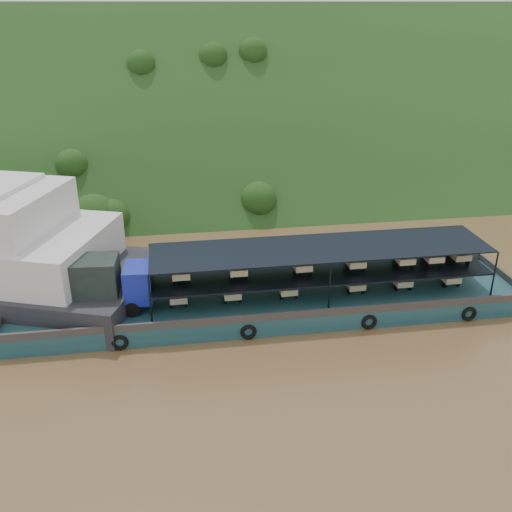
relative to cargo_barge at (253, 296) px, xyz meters
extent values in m
plane|color=brown|center=(2.55, -0.72, -1.21)|extent=(160.00, 160.00, 0.00)
cube|color=#173212|center=(2.55, 35.28, -1.21)|extent=(140.00, 39.60, 39.60)
cube|color=#133A43|center=(1.16, 0.05, -0.61)|extent=(35.00, 7.00, 1.20)
cube|color=#592D19|center=(1.16, 3.45, 0.24)|extent=(35.00, 0.20, 0.50)
cube|color=#592D19|center=(1.16, -3.35, 0.24)|extent=(35.00, 0.20, 0.50)
cube|color=#592D19|center=(18.56, 0.05, 0.24)|extent=(0.20, 7.00, 0.50)
cube|color=#592D19|center=(-16.24, 0.05, 0.24)|extent=(0.20, 7.00, 0.50)
torus|color=black|center=(-8.84, -3.50, -0.66)|extent=(1.06, 0.26, 1.06)
torus|color=black|center=(-0.84, -3.50, -0.66)|extent=(1.06, 0.26, 1.06)
torus|color=black|center=(7.16, -3.50, -0.66)|extent=(1.06, 0.26, 1.06)
torus|color=black|center=(14.16, -3.50, -0.66)|extent=(1.06, 0.26, 1.06)
cylinder|color=black|center=(-13.06, -1.13, 0.51)|extent=(1.06, 0.44, 1.04)
cylinder|color=black|center=(-12.91, 1.05, 0.51)|extent=(1.06, 0.44, 1.04)
cylinder|color=black|center=(-9.53, -1.37, 0.51)|extent=(1.06, 0.44, 1.04)
cylinder|color=black|center=(-9.38, 0.81, 0.51)|extent=(1.06, 0.44, 1.04)
cylinder|color=black|center=(-8.08, -1.47, 0.51)|extent=(1.06, 0.44, 1.04)
cylinder|color=black|center=(-7.93, 0.71, 0.51)|extent=(1.06, 0.44, 1.04)
cube|color=black|center=(-10.29, -0.23, 0.66)|extent=(7.22, 2.77, 0.21)
cube|color=#1724A0|center=(-7.59, -0.41, 1.86)|extent=(1.94, 2.61, 2.29)
cube|color=black|center=(-6.70, -0.47, 2.28)|extent=(0.21, 2.08, 0.94)
cube|color=black|center=(-11.32, -0.15, 2.17)|extent=(5.16, 2.84, 2.91)
cube|color=black|center=(4.66, 0.05, 1.65)|extent=(23.00, 5.00, 0.12)
cube|color=black|center=(4.66, 0.05, 3.29)|extent=(23.00, 5.00, 0.08)
cylinder|color=black|center=(-6.84, -2.45, 1.64)|extent=(0.12, 0.12, 3.30)
cylinder|color=black|center=(-6.84, 2.55, 1.64)|extent=(0.12, 0.12, 3.30)
cylinder|color=black|center=(4.66, -2.45, 1.64)|extent=(0.12, 0.12, 3.30)
cylinder|color=black|center=(4.66, 2.55, 1.64)|extent=(0.12, 0.12, 3.30)
cylinder|color=black|center=(16.16, -2.45, 1.64)|extent=(0.12, 0.12, 3.30)
cylinder|color=black|center=(16.16, 2.55, 1.64)|extent=(0.12, 0.12, 3.30)
cylinder|color=black|center=(-5.10, 1.10, 0.25)|extent=(0.12, 0.52, 0.52)
cylinder|color=black|center=(-5.60, -0.70, 0.25)|extent=(0.14, 0.52, 0.52)
cylinder|color=black|center=(-4.60, -0.70, 0.25)|extent=(0.14, 0.52, 0.52)
cube|color=beige|center=(-5.10, -0.35, 0.59)|extent=(1.15, 1.50, 0.44)
cube|color=red|center=(-5.10, 0.80, 0.77)|extent=(0.55, 0.80, 0.80)
cube|color=red|center=(-5.10, 0.60, 1.27)|extent=(0.50, 0.10, 0.10)
cylinder|color=black|center=(-1.50, 1.10, 0.25)|extent=(0.12, 0.52, 0.52)
cylinder|color=black|center=(-2.00, -0.70, 0.25)|extent=(0.14, 0.52, 0.52)
cylinder|color=black|center=(-1.00, -0.70, 0.25)|extent=(0.14, 0.52, 0.52)
cube|color=beige|center=(-1.50, -0.35, 0.59)|extent=(1.15, 1.50, 0.44)
cube|color=#AF0B11|center=(-1.50, 0.80, 0.77)|extent=(0.55, 0.80, 0.80)
cube|color=#AF0B11|center=(-1.50, 0.60, 1.27)|extent=(0.50, 0.10, 0.10)
cylinder|color=black|center=(2.33, 1.10, 0.25)|extent=(0.12, 0.52, 0.52)
cylinder|color=black|center=(1.83, -0.70, 0.25)|extent=(0.14, 0.52, 0.52)
cylinder|color=black|center=(2.83, -0.70, 0.25)|extent=(0.14, 0.52, 0.52)
cube|color=beige|center=(2.33, -0.35, 0.59)|extent=(1.15, 1.50, 0.44)
cube|color=red|center=(2.33, 0.80, 0.77)|extent=(0.55, 0.80, 0.80)
cube|color=red|center=(2.33, 0.60, 1.27)|extent=(0.50, 0.10, 0.10)
cylinder|color=black|center=(7.10, 1.10, 0.25)|extent=(0.12, 0.52, 0.52)
cylinder|color=black|center=(6.60, -0.70, 0.25)|extent=(0.14, 0.52, 0.52)
cylinder|color=black|center=(7.60, -0.70, 0.25)|extent=(0.14, 0.52, 0.52)
cube|color=beige|center=(7.10, -0.35, 0.59)|extent=(1.15, 1.50, 0.44)
cube|color=red|center=(7.10, 0.80, 0.77)|extent=(0.55, 0.80, 0.80)
cube|color=red|center=(7.10, 0.60, 1.27)|extent=(0.50, 0.10, 0.10)
cylinder|color=black|center=(10.53, 1.10, 0.25)|extent=(0.12, 0.52, 0.52)
cylinder|color=black|center=(10.03, -0.70, 0.25)|extent=(0.14, 0.52, 0.52)
cylinder|color=black|center=(11.03, -0.70, 0.25)|extent=(0.14, 0.52, 0.52)
cube|color=beige|center=(10.53, -0.35, 0.59)|extent=(1.15, 1.50, 0.44)
cube|color=red|center=(10.53, 0.80, 0.77)|extent=(0.55, 0.80, 0.80)
cube|color=red|center=(10.53, 0.60, 1.27)|extent=(0.50, 0.10, 0.10)
cylinder|color=black|center=(14.12, 1.10, 0.25)|extent=(0.12, 0.52, 0.52)
cylinder|color=black|center=(13.62, -0.70, 0.25)|extent=(0.14, 0.52, 0.52)
cylinder|color=black|center=(14.62, -0.70, 0.25)|extent=(0.14, 0.52, 0.52)
cube|color=beige|center=(14.12, -0.35, 0.59)|extent=(1.15, 1.50, 0.44)
cube|color=#B30B0F|center=(14.12, 0.80, 0.77)|extent=(0.55, 0.80, 0.80)
cube|color=#B30B0F|center=(14.12, 0.60, 1.27)|extent=(0.50, 0.10, 0.10)
cylinder|color=black|center=(-4.83, 1.10, 1.97)|extent=(0.12, 0.52, 0.52)
cylinder|color=black|center=(-5.33, -0.70, 1.97)|extent=(0.14, 0.52, 0.52)
cylinder|color=black|center=(-4.33, -0.70, 1.97)|extent=(0.14, 0.52, 0.52)
cube|color=beige|center=(-4.83, -0.35, 2.31)|extent=(1.15, 1.50, 0.44)
cube|color=red|center=(-4.83, 0.80, 2.49)|extent=(0.55, 0.80, 0.80)
cube|color=red|center=(-4.83, 0.60, 2.99)|extent=(0.50, 0.10, 0.10)
cylinder|color=black|center=(-1.08, 1.10, 1.97)|extent=(0.12, 0.52, 0.52)
cylinder|color=black|center=(-1.58, -0.70, 1.97)|extent=(0.14, 0.52, 0.52)
cylinder|color=black|center=(-0.58, -0.70, 1.97)|extent=(0.14, 0.52, 0.52)
cube|color=beige|center=(-1.08, -0.35, 2.31)|extent=(1.15, 1.50, 0.44)
cube|color=#192699|center=(-1.08, 0.80, 2.49)|extent=(0.55, 0.80, 0.80)
cube|color=#192699|center=(-1.08, 0.60, 2.99)|extent=(0.50, 0.10, 0.10)
cylinder|color=black|center=(3.28, 1.10, 1.97)|extent=(0.12, 0.52, 0.52)
cylinder|color=black|center=(2.78, -0.70, 1.97)|extent=(0.14, 0.52, 0.52)
cylinder|color=black|center=(3.78, -0.70, 1.97)|extent=(0.14, 0.52, 0.52)
cube|color=beige|center=(3.28, -0.35, 2.31)|extent=(1.15, 1.50, 0.44)
cube|color=red|center=(3.28, 0.80, 2.49)|extent=(0.55, 0.80, 0.80)
cube|color=red|center=(3.28, 0.60, 2.99)|extent=(0.50, 0.10, 0.10)
cylinder|color=black|center=(7.00, 1.10, 1.97)|extent=(0.12, 0.52, 0.52)
cylinder|color=black|center=(6.50, -0.70, 1.97)|extent=(0.14, 0.52, 0.52)
cylinder|color=black|center=(7.50, -0.70, 1.97)|extent=(0.14, 0.52, 0.52)
cube|color=beige|center=(7.00, -0.35, 2.31)|extent=(1.15, 1.50, 0.44)
cube|color=beige|center=(7.00, 0.80, 2.49)|extent=(0.55, 0.80, 0.80)
cube|color=beige|center=(7.00, 0.60, 2.99)|extent=(0.50, 0.10, 0.10)
cylinder|color=black|center=(10.51, 1.10, 1.97)|extent=(0.12, 0.52, 0.52)
cylinder|color=black|center=(10.01, -0.70, 1.97)|extent=(0.14, 0.52, 0.52)
cylinder|color=black|center=(11.01, -0.70, 1.97)|extent=(0.14, 0.52, 0.52)
cube|color=beige|center=(10.51, -0.35, 2.31)|extent=(1.15, 1.50, 0.44)
cube|color=beige|center=(10.51, 0.80, 2.49)|extent=(0.55, 0.80, 0.80)
cube|color=beige|center=(10.51, 0.60, 2.99)|extent=(0.50, 0.10, 0.10)
cylinder|color=black|center=(14.60, 1.10, 1.97)|extent=(0.12, 0.52, 0.52)
cylinder|color=black|center=(14.10, -0.70, 1.97)|extent=(0.14, 0.52, 0.52)
cylinder|color=black|center=(15.10, -0.70, 1.97)|extent=(0.14, 0.52, 0.52)
cube|color=tan|center=(14.60, -0.35, 2.31)|extent=(1.15, 1.50, 0.44)
cube|color=beige|center=(14.60, 0.80, 2.49)|extent=(0.55, 0.80, 0.80)
cube|color=beige|center=(14.60, 0.60, 2.99)|extent=(0.50, 0.10, 0.10)
cylinder|color=black|center=(12.61, 1.10, 1.97)|extent=(0.12, 0.52, 0.52)
cylinder|color=black|center=(12.11, -0.70, 1.97)|extent=(0.14, 0.52, 0.52)
cylinder|color=black|center=(13.11, -0.70, 1.97)|extent=(0.14, 0.52, 0.52)
cube|color=beige|center=(12.61, -0.35, 2.31)|extent=(1.15, 1.50, 0.44)
cube|color=beige|center=(12.61, 0.80, 2.49)|extent=(0.55, 0.80, 0.80)
cube|color=beige|center=(12.61, 0.60, 2.99)|extent=(0.50, 0.10, 0.10)
camera|label=1|loc=(-5.14, -34.27, 18.48)|focal=40.00mm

